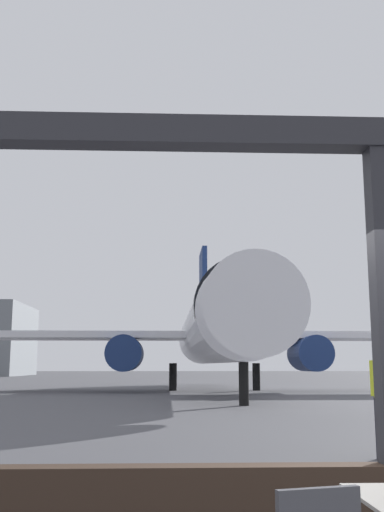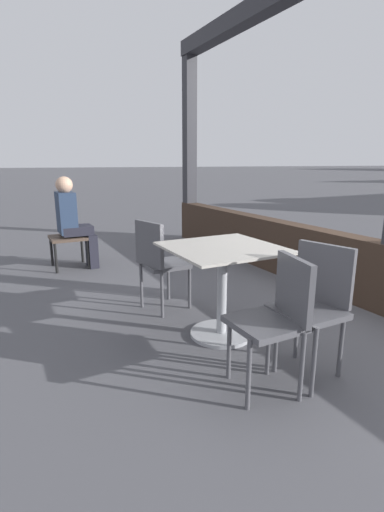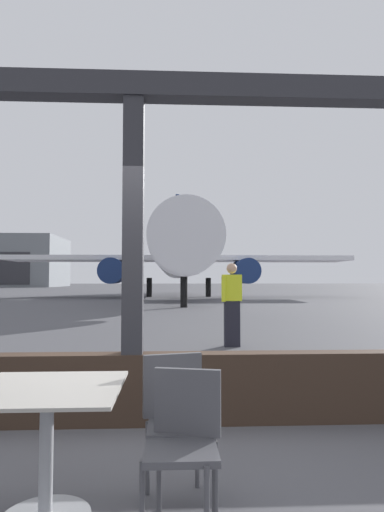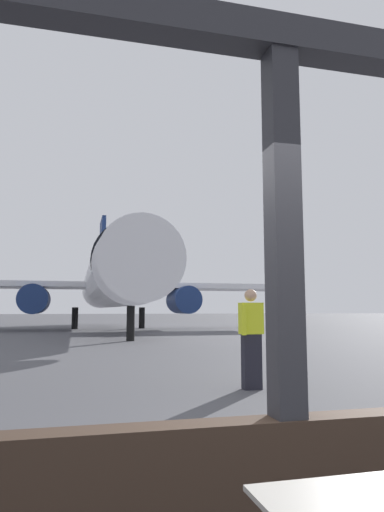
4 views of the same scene
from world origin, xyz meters
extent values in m
plane|color=#4C4C51|center=(0.00, 40.00, 0.00)|extent=(220.00, 220.00, 0.00)
cube|color=#38281E|center=(0.00, 0.00, 0.34)|extent=(8.65, 0.24, 0.68)
cube|color=#2D2D33|center=(0.00, 0.00, 3.33)|extent=(8.65, 0.24, 0.24)
cube|color=#2D2D33|center=(0.00, 0.00, 1.60)|extent=(0.20, 0.20, 3.21)
cube|color=#ADA89E|center=(-0.35, -1.68, 0.76)|extent=(0.86, 0.86, 0.02)
cylinder|color=#9EA0A5|center=(-0.35, -1.68, 0.37)|extent=(0.08, 0.08, 0.75)
cube|color=#4C4C51|center=(0.43, -1.51, 0.46)|extent=(0.40, 0.40, 0.04)
cube|color=#4C4C51|center=(0.39, -1.33, 0.69)|extent=(0.40, 0.14, 0.41)
cylinder|color=#4C4C51|center=(0.64, -1.63, 0.23)|extent=(0.03, 0.03, 0.46)
cylinder|color=#4C4C51|center=(0.31, -1.71, 0.23)|extent=(0.03, 0.03, 0.46)
cylinder|color=#4C4C51|center=(0.55, -1.30, 0.23)|extent=(0.03, 0.03, 0.46)
cylinder|color=#4C4C51|center=(0.22, -1.38, 0.23)|extent=(0.03, 0.03, 0.46)
cube|color=#4C4C51|center=(0.43, -1.85, 0.45)|extent=(0.40, 0.40, 0.04)
cube|color=#4C4C51|center=(0.47, -1.68, 0.67)|extent=(0.40, 0.13, 0.39)
cylinder|color=#4C4C51|center=(0.55, -2.06, 0.23)|extent=(0.03, 0.03, 0.45)
cylinder|color=#4C4C51|center=(0.22, -1.98, 0.23)|extent=(0.03, 0.03, 0.45)
cylinder|color=#4C4C51|center=(0.63, -1.72, 0.23)|extent=(0.03, 0.03, 0.45)
cylinder|color=#4C4C51|center=(0.30, -1.65, 0.23)|extent=(0.03, 0.03, 0.45)
cylinder|color=silver|center=(1.04, 30.17, 3.34)|extent=(3.61, 26.80, 3.61)
cone|color=silver|center=(1.04, 15.47, 3.34)|extent=(3.43, 2.60, 3.43)
cylinder|color=black|center=(1.04, 17.37, 3.49)|extent=(3.68, 0.90, 3.68)
cube|color=silver|center=(-6.04, 30.11, 3.04)|extent=(12.35, 4.20, 0.36)
cube|color=silver|center=(8.11, 30.11, 3.04)|extent=(12.35, 4.20, 0.36)
cylinder|color=navy|center=(-3.97, 28.71, 2.04)|extent=(1.90, 3.20, 1.90)
cylinder|color=navy|center=(6.04, 28.71, 2.04)|extent=(1.90, 3.20, 1.90)
cube|color=navy|center=(1.04, 42.07, 7.55)|extent=(0.36, 4.40, 5.20)
cylinder|color=black|center=(1.04, 17.67, 0.77)|extent=(0.36, 0.36, 1.54)
cylinder|color=black|center=(-1.36, 31.11, 0.77)|extent=(0.44, 0.44, 1.54)
cylinder|color=black|center=(3.44, 31.11, 0.77)|extent=(0.44, 0.44, 1.54)
cube|color=black|center=(1.65, 4.81, 0.47)|extent=(0.32, 0.20, 0.95)
cube|color=yellow|center=(1.65, 4.81, 1.23)|extent=(0.40, 0.22, 0.55)
sphere|color=tan|center=(1.65, 4.81, 1.63)|extent=(0.22, 0.22, 0.22)
cylinder|color=yellow|center=(1.46, 4.66, 1.20)|extent=(0.09, 0.09, 0.52)
cylinder|color=yellow|center=(1.84, 4.96, 1.20)|extent=(0.09, 0.09, 0.52)
cube|color=slate|center=(-33.07, 83.93, 4.93)|extent=(22.92, 16.71, 9.85)
camera|label=1|loc=(-1.76, -4.88, 1.42)|focal=43.35mm
camera|label=2|loc=(2.11, -3.23, 1.42)|focal=26.19mm
camera|label=3|loc=(0.37, -4.30, 1.39)|focal=30.56mm
camera|label=4|loc=(-1.37, -2.84, 1.38)|focal=32.12mm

